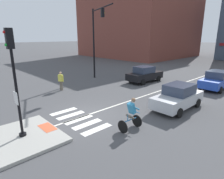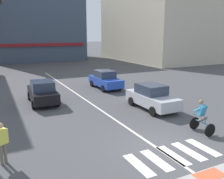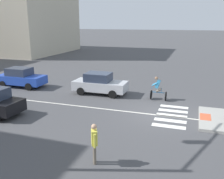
# 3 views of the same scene
# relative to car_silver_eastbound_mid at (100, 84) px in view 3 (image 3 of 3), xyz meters

# --- Properties ---
(ground_plane) EXTENTS (300.00, 300.00, 0.00)m
(ground_plane) POSITION_rel_car_silver_eastbound_mid_xyz_m (-3.01, -5.09, -0.81)
(ground_plane) COLOR #474749
(tactile_pad_front) EXTENTS (1.10, 0.60, 0.01)m
(tactile_pad_front) POSITION_rel_car_silver_eastbound_mid_xyz_m (-3.01, -7.65, -0.66)
(tactile_pad_front) COLOR #DB5B38
(tactile_pad_front) RESTS_ON traffic_island
(crosswalk_stripe_a) EXTENTS (0.44, 1.80, 0.01)m
(crosswalk_stripe_a) POSITION_rel_car_silver_eastbound_mid_xyz_m (-4.69, -5.77, -0.81)
(crosswalk_stripe_a) COLOR silver
(crosswalk_stripe_a) RESTS_ON ground
(crosswalk_stripe_b) EXTENTS (0.44, 1.80, 0.01)m
(crosswalk_stripe_b) POSITION_rel_car_silver_eastbound_mid_xyz_m (-3.85, -5.77, -0.81)
(crosswalk_stripe_b) COLOR silver
(crosswalk_stripe_b) RESTS_ON ground
(crosswalk_stripe_c) EXTENTS (0.44, 1.80, 0.01)m
(crosswalk_stripe_c) POSITION_rel_car_silver_eastbound_mid_xyz_m (-3.01, -5.77, -0.81)
(crosswalk_stripe_c) COLOR silver
(crosswalk_stripe_c) RESTS_ON ground
(crosswalk_stripe_d) EXTENTS (0.44, 1.80, 0.01)m
(crosswalk_stripe_d) POSITION_rel_car_silver_eastbound_mid_xyz_m (-2.17, -5.77, -0.81)
(crosswalk_stripe_d) COLOR silver
(crosswalk_stripe_d) RESTS_ON ground
(crosswalk_stripe_e) EXTENTS (0.44, 1.80, 0.01)m
(crosswalk_stripe_e) POSITION_rel_car_silver_eastbound_mid_xyz_m (-1.33, -5.77, -0.81)
(crosswalk_stripe_e) COLOR silver
(crosswalk_stripe_e) RESTS_ON ground
(lane_centre_line) EXTENTS (0.14, 28.00, 0.01)m
(lane_centre_line) POSITION_rel_car_silver_eastbound_mid_xyz_m (-3.19, 4.91, -0.81)
(lane_centre_line) COLOR silver
(lane_centre_line) RESTS_ON ground
(building_corner_right) EXTENTS (16.66, 22.30, 14.69)m
(building_corner_right) POSITION_rel_car_silver_eastbound_mid_xyz_m (20.89, 26.25, 6.56)
(building_corner_right) COLOR beige
(building_corner_right) RESTS_ON ground
(car_silver_eastbound_mid) EXTENTS (1.86, 4.11, 1.64)m
(car_silver_eastbound_mid) POSITION_rel_car_silver_eastbound_mid_xyz_m (0.00, 0.00, 0.00)
(car_silver_eastbound_mid) COLOR silver
(car_silver_eastbound_mid) RESTS_ON ground
(car_blue_eastbound_far) EXTENTS (1.88, 4.12, 1.64)m
(car_blue_eastbound_far) POSITION_rel_car_silver_eastbound_mid_xyz_m (-0.11, 7.15, 0.00)
(car_blue_eastbound_far) COLOR #2347B7
(car_blue_eastbound_far) RESTS_ON ground
(cyclist) EXTENTS (0.70, 1.11, 1.68)m
(cyclist) POSITION_rel_car_silver_eastbound_mid_xyz_m (-0.14, -4.47, 0.06)
(cyclist) COLOR black
(cyclist) RESTS_ON ground
(pedestrian_at_curb_left) EXTENTS (0.50, 0.36, 1.67)m
(pedestrian_at_curb_left) POSITION_rel_car_silver_eastbound_mid_xyz_m (-9.30, -3.37, 0.17)
(pedestrian_at_curb_left) COLOR #6B6051
(pedestrian_at_curb_left) RESTS_ON ground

